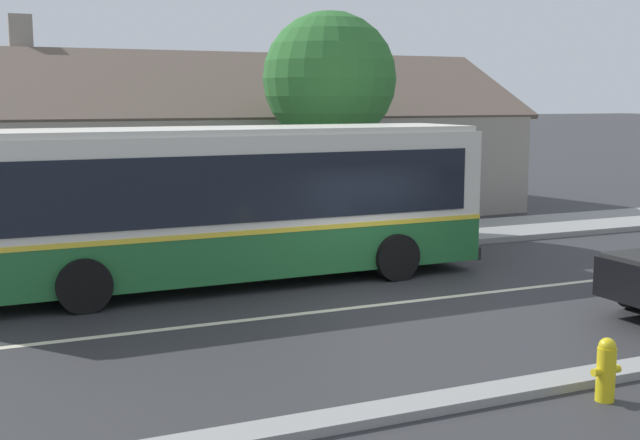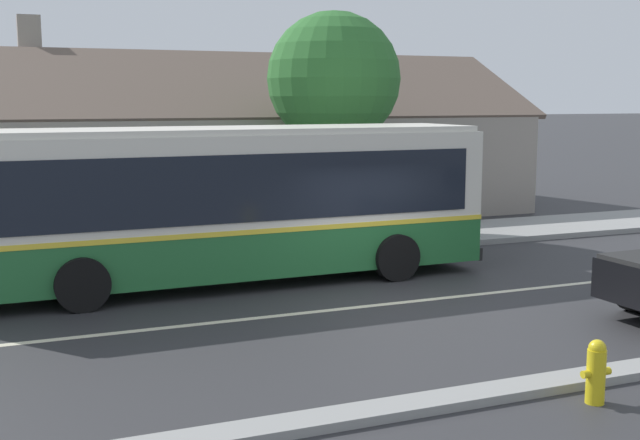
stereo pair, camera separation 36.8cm
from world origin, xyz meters
name	(u,v)px [view 2 (the right image)]	position (x,y,z in m)	size (l,w,h in m)	color
ground_plane	(398,303)	(0.00, 0.00, 0.00)	(300.00, 300.00, 0.00)	#2D2D30
sidewalk_far	(289,246)	(0.00, 6.00, 0.07)	(60.00, 3.00, 0.15)	gray
curb_near	(563,382)	(0.00, -4.75, 0.06)	(60.00, 0.50, 0.12)	gray
lane_divider_stripe	(398,303)	(0.00, 0.00, 0.00)	(60.00, 0.16, 0.01)	beige
community_building	(209,160)	(-0.16, 13.44, 1.75)	(20.60, 9.16, 6.41)	gray
transit_bus	(224,200)	(-2.54, 2.90, 1.73)	(11.07, 2.88, 3.23)	#236633
street_tree_primary	(334,80)	(1.74, 7.18, 4.32)	(3.62, 3.62, 6.16)	#4C3828
fire_hydrant	(596,371)	(-0.03, -5.40, 0.43)	(0.42, 0.24, 0.83)	gold
bus_stop_sign	(423,184)	(3.33, 4.99, 1.64)	(0.36, 0.07, 2.40)	gray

